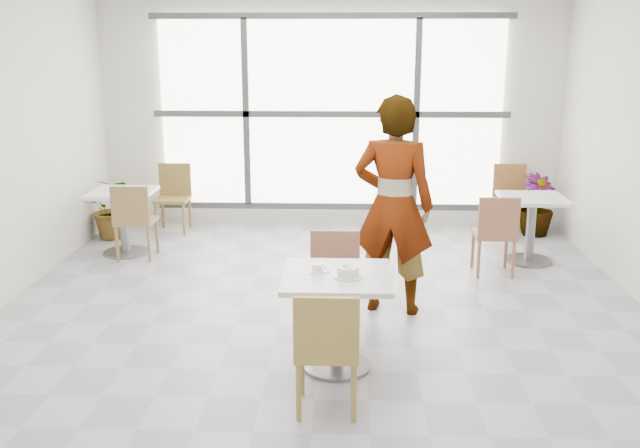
{
  "coord_description": "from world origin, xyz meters",
  "views": [
    {
      "loc": [
        0.21,
        -5.75,
        2.42
      ],
      "look_at": [
        0.0,
        -0.3,
        1.0
      ],
      "focal_mm": 39.63,
      "sensor_mm": 36.0,
      "label": 1
    }
  ],
  "objects_px": {
    "bg_chair_left_far": "(174,193)",
    "coffee_cup": "(318,269)",
    "chair_far": "(335,276)",
    "chair_near": "(327,345)",
    "bg_chair_right_far": "(510,193)",
    "bg_table_left": "(124,213)",
    "plant_right": "(536,205)",
    "plant_left": "(115,207)",
    "bg_chair_left_near": "(134,217)",
    "bg_chair_right_near": "(496,230)",
    "person": "(394,206)",
    "bg_table_right": "(531,220)",
    "oatmeal_bowl": "(348,272)",
    "main_table": "(337,303)"
  },
  "relations": [
    {
      "from": "chair_far",
      "to": "main_table",
      "type": "bearing_deg",
      "value": -87.56
    },
    {
      "from": "coffee_cup",
      "to": "oatmeal_bowl",
      "type": "bearing_deg",
      "value": -24.35
    },
    {
      "from": "bg_chair_left_far",
      "to": "plant_left",
      "type": "relative_size",
      "value": 1.11
    },
    {
      "from": "bg_table_right",
      "to": "bg_chair_left_near",
      "type": "xyz_separation_m",
      "value": [
        -4.45,
        -0.08,
        0.01
      ]
    },
    {
      "from": "main_table",
      "to": "chair_near",
      "type": "bearing_deg",
      "value": -94.68
    },
    {
      "from": "main_table",
      "to": "bg_chair_left_far",
      "type": "relative_size",
      "value": 0.92
    },
    {
      "from": "bg_chair_right_far",
      "to": "bg_table_left",
      "type": "bearing_deg",
      "value": -165.67
    },
    {
      "from": "bg_table_left",
      "to": "bg_chair_left_near",
      "type": "distance_m",
      "value": 0.3
    },
    {
      "from": "chair_near",
      "to": "coffee_cup",
      "type": "xyz_separation_m",
      "value": [
        -0.09,
        0.73,
        0.28
      ]
    },
    {
      "from": "chair_near",
      "to": "plant_right",
      "type": "bearing_deg",
      "value": -118.91
    },
    {
      "from": "bg_chair_left_far",
      "to": "bg_table_left",
      "type": "bearing_deg",
      "value": -106.78
    },
    {
      "from": "chair_far",
      "to": "coffee_cup",
      "type": "bearing_deg",
      "value": -100.23
    },
    {
      "from": "chair_near",
      "to": "plant_left",
      "type": "bearing_deg",
      "value": -56.87
    },
    {
      "from": "bg_chair_left_near",
      "to": "bg_chair_right_near",
      "type": "relative_size",
      "value": 1.0
    },
    {
      "from": "coffee_cup",
      "to": "bg_chair_right_near",
      "type": "relative_size",
      "value": 0.18
    },
    {
      "from": "chair_far",
      "to": "bg_table_right",
      "type": "bearing_deg",
      "value": 43.74
    },
    {
      "from": "chair_far",
      "to": "coffee_cup",
      "type": "xyz_separation_m",
      "value": [
        -0.12,
        -0.65,
        0.28
      ]
    },
    {
      "from": "oatmeal_bowl",
      "to": "bg_table_right",
      "type": "bearing_deg",
      "value": 53.98
    },
    {
      "from": "coffee_cup",
      "to": "bg_table_left",
      "type": "height_order",
      "value": "coffee_cup"
    },
    {
      "from": "bg_chair_right_near",
      "to": "bg_chair_right_far",
      "type": "bearing_deg",
      "value": -106.9
    },
    {
      "from": "chair_near",
      "to": "bg_table_right",
      "type": "height_order",
      "value": "chair_near"
    },
    {
      "from": "coffee_cup",
      "to": "bg_chair_right_near",
      "type": "bearing_deg",
      "value": 51.17
    },
    {
      "from": "coffee_cup",
      "to": "bg_chair_left_near",
      "type": "bearing_deg",
      "value": 129.67
    },
    {
      "from": "chair_near",
      "to": "bg_chair_left_near",
      "type": "relative_size",
      "value": 1.0
    },
    {
      "from": "bg_chair_left_far",
      "to": "plant_left",
      "type": "bearing_deg",
      "value": -149.32
    },
    {
      "from": "oatmeal_bowl",
      "to": "bg_chair_right_far",
      "type": "bearing_deg",
      "value": 63.08
    },
    {
      "from": "bg_chair_left_far",
      "to": "plant_right",
      "type": "xyz_separation_m",
      "value": [
        4.67,
        -0.07,
        -0.11
      ]
    },
    {
      "from": "bg_chair_left_near",
      "to": "plant_left",
      "type": "height_order",
      "value": "bg_chair_left_near"
    },
    {
      "from": "oatmeal_bowl",
      "to": "bg_chair_right_near",
      "type": "distance_m",
      "value": 2.8
    },
    {
      "from": "bg_table_left",
      "to": "plant_right",
      "type": "distance_m",
      "value": 5.09
    },
    {
      "from": "bg_table_right",
      "to": "bg_chair_left_far",
      "type": "xyz_separation_m",
      "value": [
        -4.31,
        1.22,
        0.01
      ]
    },
    {
      "from": "bg_table_right",
      "to": "plant_left",
      "type": "height_order",
      "value": "plant_left"
    },
    {
      "from": "person",
      "to": "bg_table_left",
      "type": "xyz_separation_m",
      "value": [
        -3.0,
        1.67,
        -0.5
      ]
    },
    {
      "from": "bg_chair_right_far",
      "to": "coffee_cup",
      "type": "bearing_deg",
      "value": -119.97
    },
    {
      "from": "person",
      "to": "plant_right",
      "type": "bearing_deg",
      "value": -114.38
    },
    {
      "from": "bg_chair_left_near",
      "to": "bg_chair_left_far",
      "type": "bearing_deg",
      "value": -96.03
    },
    {
      "from": "bg_chair_left_far",
      "to": "coffee_cup",
      "type": "bearing_deg",
      "value": -62.6
    },
    {
      "from": "bg_chair_right_near",
      "to": "bg_table_left",
      "type": "bearing_deg",
      "value": -8.85
    },
    {
      "from": "bg_table_left",
      "to": "bg_chair_right_far",
      "type": "relative_size",
      "value": 0.86
    },
    {
      "from": "bg_chair_left_far",
      "to": "chair_far",
      "type": "bearing_deg",
      "value": -56.73
    },
    {
      "from": "bg_chair_right_far",
      "to": "plant_left",
      "type": "distance_m",
      "value": 5.07
    },
    {
      "from": "main_table",
      "to": "bg_chair_left_near",
      "type": "height_order",
      "value": "bg_chair_left_near"
    },
    {
      "from": "chair_far",
      "to": "bg_chair_right_far",
      "type": "xyz_separation_m",
      "value": [
        2.22,
        3.41,
        0.0
      ]
    },
    {
      "from": "plant_left",
      "to": "chair_far",
      "type": "bearing_deg",
      "value": -45.78
    },
    {
      "from": "bg_chair_left_far",
      "to": "bg_chair_right_far",
      "type": "bearing_deg",
      "value": 1.58
    },
    {
      "from": "bg_table_left",
      "to": "bg_chair_right_far",
      "type": "xyz_separation_m",
      "value": [
        4.7,
        1.2,
        0.01
      ]
    },
    {
      "from": "main_table",
      "to": "bg_table_right",
      "type": "relative_size",
      "value": 1.07
    },
    {
      "from": "bg_chair_left_near",
      "to": "plant_right",
      "type": "xyz_separation_m",
      "value": [
        4.8,
        1.23,
        -0.11
      ]
    },
    {
      "from": "plant_left",
      "to": "bg_chair_right_far",
      "type": "bearing_deg",
      "value": 5.81
    },
    {
      "from": "chair_near",
      "to": "bg_chair_left_near",
      "type": "distance_m",
      "value": 4.05
    }
  ]
}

